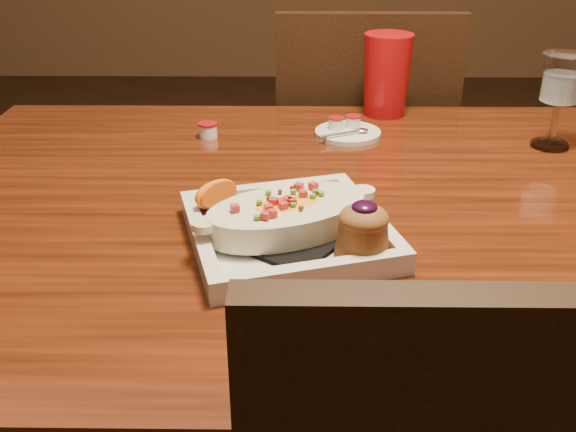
{
  "coord_description": "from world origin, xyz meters",
  "views": [
    {
      "loc": [
        -0.16,
        -0.85,
        1.16
      ],
      "look_at": [
        -0.17,
        -0.09,
        0.77
      ],
      "focal_mm": 40.0,
      "sensor_mm": 36.0,
      "label": 1
    }
  ],
  "objects_px": {
    "saucer": "(347,131)",
    "red_tumbler": "(387,75)",
    "table": "(397,257)",
    "goblet": "(562,84)",
    "chair_far": "(358,178)",
    "plate": "(294,223)"
  },
  "relations": [
    {
      "from": "saucer",
      "to": "red_tumbler",
      "type": "relative_size",
      "value": 0.76
    },
    {
      "from": "table",
      "to": "red_tumbler",
      "type": "relative_size",
      "value": 9.42
    },
    {
      "from": "goblet",
      "to": "saucer",
      "type": "bearing_deg",
      "value": 171.2
    },
    {
      "from": "chair_far",
      "to": "goblet",
      "type": "xyz_separation_m",
      "value": [
        0.29,
        -0.41,
        0.36
      ]
    },
    {
      "from": "table",
      "to": "red_tumbler",
      "type": "bearing_deg",
      "value": 86.95
    },
    {
      "from": "table",
      "to": "goblet",
      "type": "height_order",
      "value": "goblet"
    },
    {
      "from": "plate",
      "to": "table",
      "type": "bearing_deg",
      "value": 22.78
    },
    {
      "from": "goblet",
      "to": "saucer",
      "type": "relative_size",
      "value": 1.34
    },
    {
      "from": "chair_far",
      "to": "red_tumbler",
      "type": "xyz_separation_m",
      "value": [
        0.02,
        -0.23,
        0.32
      ]
    },
    {
      "from": "saucer",
      "to": "goblet",
      "type": "bearing_deg",
      "value": -8.8
    },
    {
      "from": "goblet",
      "to": "red_tumbler",
      "type": "distance_m",
      "value": 0.33
    },
    {
      "from": "goblet",
      "to": "plate",
      "type": "bearing_deg",
      "value": -142.24
    },
    {
      "from": "plate",
      "to": "red_tumbler",
      "type": "distance_m",
      "value": 0.56
    },
    {
      "from": "plate",
      "to": "chair_far",
      "type": "bearing_deg",
      "value": 61.92
    },
    {
      "from": "goblet",
      "to": "saucer",
      "type": "distance_m",
      "value": 0.37
    },
    {
      "from": "table",
      "to": "plate",
      "type": "bearing_deg",
      "value": -140.95
    },
    {
      "from": "table",
      "to": "chair_far",
      "type": "distance_m",
      "value": 0.65
    },
    {
      "from": "table",
      "to": "goblet",
      "type": "bearing_deg",
      "value": 37.05
    },
    {
      "from": "saucer",
      "to": "red_tumbler",
      "type": "distance_m",
      "value": 0.17
    },
    {
      "from": "plate",
      "to": "saucer",
      "type": "relative_size",
      "value": 2.49
    },
    {
      "from": "chair_far",
      "to": "saucer",
      "type": "height_order",
      "value": "chair_far"
    },
    {
      "from": "chair_far",
      "to": "red_tumbler",
      "type": "distance_m",
      "value": 0.4
    }
  ]
}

